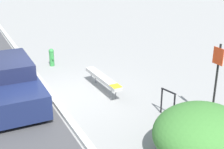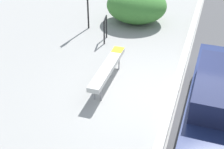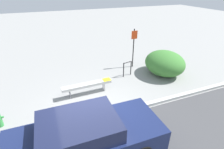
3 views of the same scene
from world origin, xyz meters
The scene contains 8 objects.
ground_plane centered at (0.00, 0.00, 0.00)m, with size 60.00×60.00×0.00m, color gray.
curb centered at (0.00, 0.00, 0.07)m, with size 60.00×0.20×0.13m.
bench centered at (0.26, 1.79, 0.48)m, with size 2.28×0.36×0.56m.
bike_rack centered at (2.75, 2.74, 0.50)m, with size 0.55×0.15×0.83m.
sign_post centered at (3.58, 3.68, 1.38)m, with size 0.36×0.08×2.30m.
fire_hydrant centered at (-3.17, 0.95, 0.41)m, with size 0.36×0.22×0.77m.
shrub_hedge centered at (4.75, 2.19, 0.66)m, with size 2.06×2.30×1.31m.
parked_car_near centered at (-0.59, -1.28, 0.63)m, with size 4.52×1.85×1.34m.
Camera 1 is at (9.41, -2.40, 4.49)m, focal length 50.00 mm.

